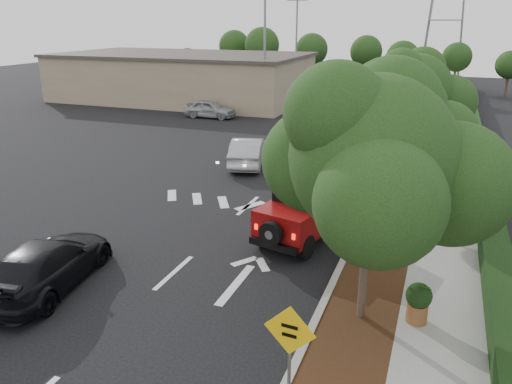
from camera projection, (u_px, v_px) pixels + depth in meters
The scene contains 19 objects.
ground at pixel (174, 273), 14.83m from camera, with size 120.00×120.00×0.00m, color black.
curb at pixel (383, 175), 23.86m from camera, with size 0.20×70.00×0.15m, color #9E9B93.
planting_strip at pixel (405, 177), 23.53m from camera, with size 1.80×70.00×0.12m, color black.
sidewalk at pixel (448, 182), 22.90m from camera, with size 2.00×70.00×0.12m, color gray.
hedge at pixel (482, 178), 22.32m from camera, with size 0.80×70.00×0.80m, color black.
commercial_building at pixel (183, 78), 46.01m from camera, with size 22.00×12.00×4.00m, color gray.
transmission_tower at pixel (438, 87), 55.22m from camera, with size 7.00×4.00×28.00m, color slate, non-canonical shape.
street_tree_near at pixel (360, 319), 12.51m from camera, with size 3.80×3.80×5.92m, color black, non-canonical shape.
street_tree_mid at pixel (392, 220), 18.70m from camera, with size 3.20×3.20×5.32m, color black, non-canonical shape.
street_tree_far at pixel (407, 173), 24.44m from camera, with size 3.40×3.40×5.62m, color black, non-canonical shape.
light_pole_a at pixel (264, 113), 39.96m from camera, with size 2.00×0.22×9.00m, color slate, non-canonical shape.
light_pole_b at pixel (295, 93), 50.90m from camera, with size 2.00×0.22×9.00m, color slate, non-canonical shape.
red_jeep at pixel (307, 208), 16.90m from camera, with size 2.59×4.24×2.08m.
silver_suv_ahead at pixel (348, 169), 22.61m from camera, with size 2.32×5.03×1.40m, color #ACAFB4.
black_suv_oncoming at pixel (47, 264), 13.86m from camera, with size 1.92×4.73×1.37m, color black.
silver_sedan_oncoming at pixel (248, 152), 25.46m from camera, with size 1.52×4.37×1.44m, color #A9ACB1.
parked_suv at pixel (210, 109), 37.80m from camera, with size 1.58×3.94×1.34m, color #9D9FA4.
speed_hump_sign at pixel (290, 343), 9.18m from camera, with size 1.01×0.11×2.16m.
terracotta_planter at pixel (419, 299), 12.02m from camera, with size 0.63×0.63×1.10m.
Camera 1 is at (6.96, -11.49, 7.14)m, focal length 35.00 mm.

